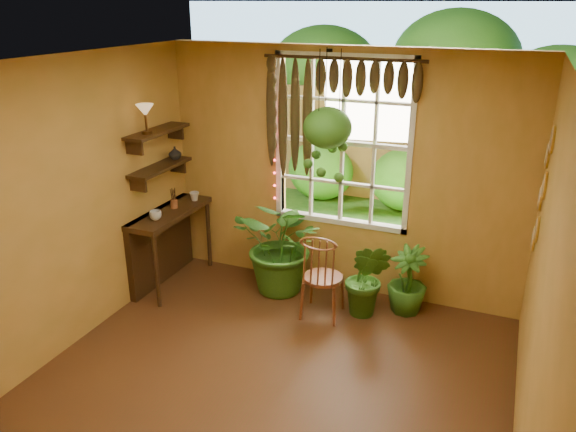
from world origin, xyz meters
The scene contains 23 objects.
floor centered at (0.00, 0.00, 0.00)m, with size 4.50×4.50×0.00m, color #512C17.
ceiling centered at (0.00, 0.00, 2.70)m, with size 4.50×4.50×0.00m, color white.
wall_back centered at (0.00, 2.25, 1.35)m, with size 4.00×4.00×0.00m, color gold.
wall_left centered at (-2.00, 0.00, 1.35)m, with size 4.50×4.50×0.00m, color gold.
wall_right centered at (2.00, 0.00, 1.35)m, with size 4.50×4.50×0.00m, color gold.
window centered at (0.00, 2.28, 1.70)m, with size 1.52×0.10×1.86m.
valance_vine centered at (-0.08, 2.16, 2.28)m, with size 1.70×0.12×1.10m.
string_lights centered at (-0.76, 2.19, 1.75)m, with size 0.03×0.03×1.54m, color #FF2633, non-canonical shape.
wall_plates centered at (1.98, 1.79, 1.55)m, with size 0.04×0.32×1.10m, color #FEECCF, non-canonical shape.
counter_ledge centered at (-1.91, 1.60, 0.55)m, with size 0.40×1.20×0.90m.
shelf_lower centered at (-1.88, 1.60, 1.40)m, with size 0.25×0.90×0.04m, color #3B2610.
shelf_upper centered at (-1.88, 1.60, 1.80)m, with size 0.25×0.90×0.04m, color #3B2610.
backyard centered at (0.24, 6.87, 1.28)m, with size 14.00×10.00×12.00m.
windsor_chair centered at (0.05, 1.54, 0.32)m, with size 0.43×0.46×1.10m.
potted_plant_left centered at (-0.52, 1.90, 0.57)m, with size 1.03×0.90×1.15m, color #235316.
potted_plant_mid centered at (0.49, 1.73, 0.43)m, with size 0.47×0.38×0.86m, color #235316.
potted_plant_right centered at (0.86, 1.98, 0.37)m, with size 0.41×0.41×0.74m, color #235316.
hanging_basket centered at (-0.03, 1.86, 1.91)m, with size 0.49×0.49×1.30m.
cup_a centered at (-1.78, 1.31, 0.95)m, with size 0.13×0.13×0.10m, color silver.
cup_b centered at (-1.72, 2.01, 0.95)m, with size 0.11×0.11×0.10m, color beige.
brush_jar centered at (-1.80, 1.70, 1.02)m, with size 0.08×0.08×0.30m.
shelf_vase centered at (-1.87, 1.89, 1.49)m, with size 0.14×0.14×0.15m, color #B2AD99.
tiffany_lamp centered at (-1.86, 1.40, 2.05)m, with size 0.19×0.19×0.31m.
Camera 1 is at (1.71, -3.37, 3.12)m, focal length 35.00 mm.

